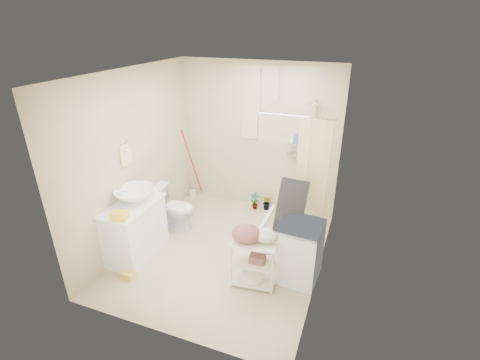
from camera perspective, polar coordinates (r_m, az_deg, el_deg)
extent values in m
plane|color=#BBAD8C|center=(5.34, -2.72, -11.70)|extent=(3.20, 3.20, 0.00)
cube|color=silver|center=(4.33, -3.44, 17.13)|extent=(2.80, 3.20, 0.04)
cube|color=#C1B695|center=(6.09, 2.99, 6.86)|extent=(2.80, 0.04, 2.60)
cube|color=#C1B695|center=(3.46, -13.75, -8.88)|extent=(2.80, 0.04, 2.60)
cube|color=#C1B695|center=(5.37, -16.92, 3.25)|extent=(0.04, 3.20, 2.60)
cube|color=#C1B695|center=(4.36, 14.09, -1.46)|extent=(0.04, 3.20, 2.60)
cube|color=silver|center=(5.27, -16.80, -7.89)|extent=(0.55, 0.96, 0.84)
imported|color=white|center=(5.08, -16.85, -2.40)|extent=(0.63, 0.63, 0.20)
cube|color=yellow|center=(4.73, -19.09, -5.53)|extent=(0.22, 0.19, 0.11)
cube|color=gold|center=(5.07, -17.88, -14.44)|extent=(0.25, 0.19, 0.13)
imported|color=silver|center=(5.84, -10.80, -4.46)|extent=(0.72, 0.42, 0.72)
imported|color=#94582D|center=(6.36, 2.41, -3.47)|extent=(0.18, 0.13, 0.33)
imported|color=brown|center=(6.35, 4.46, -3.73)|extent=(0.20, 0.19, 0.29)
cube|color=#C7B58B|center=(6.06, 1.61, 8.76)|extent=(0.28, 0.03, 0.42)
imported|color=silver|center=(5.84, 8.60, 7.15)|extent=(0.11, 0.11, 0.22)
imported|color=#3E59A5|center=(5.80, 9.41, 6.76)|extent=(0.09, 0.10, 0.18)
cube|color=silver|center=(4.73, 9.56, -11.42)|extent=(0.59, 0.61, 0.81)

